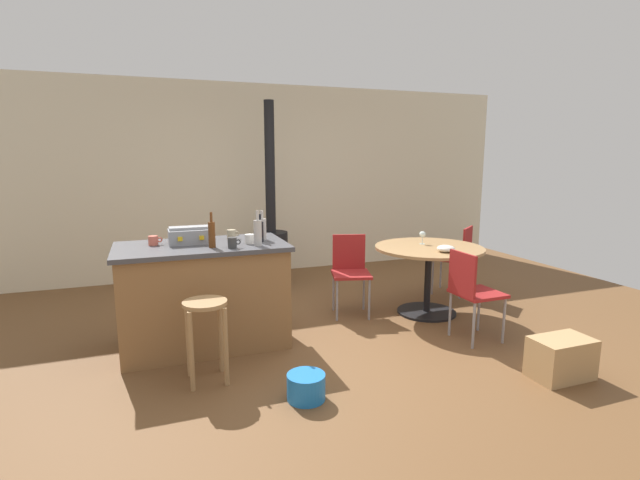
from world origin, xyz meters
name	(u,v)px	position (x,y,z in m)	size (l,w,h in m)	color
ground_plane	(327,343)	(0.00, 0.00, 0.00)	(8.80, 8.80, 0.00)	brown
back_wall	(255,180)	(0.00, 2.91, 1.35)	(8.00, 0.10, 2.70)	beige
kitchen_island	(204,295)	(-1.05, 0.37, 0.47)	(1.48, 0.82, 0.93)	olive
wooden_stool	(206,323)	(-1.12, -0.37, 0.47)	(0.33, 0.33, 0.64)	#A37A4C
dining_table	(428,262)	(1.33, 0.40, 0.57)	(1.16, 1.16, 0.74)	black
folding_chair_near	(457,255)	(2.07, 0.89, 0.50)	(0.56, 0.56, 0.85)	maroon
folding_chair_far	(350,268)	(0.54, 0.70, 0.50)	(0.49, 0.49, 0.85)	maroon
folding_chair_left	(472,289)	(1.27, -0.41, 0.50)	(0.41, 0.41, 0.85)	maroon
wood_stove	(271,242)	(0.05, 2.18, 0.57)	(0.44, 0.45, 2.40)	black
toolbox	(190,235)	(-1.14, 0.46, 1.00)	(0.37, 0.24, 0.15)	gray
bottle_0	(258,232)	(-0.60, 0.13, 1.05)	(0.07, 0.07, 0.31)	#B7B2AD
bottle_1	(212,234)	(-0.98, 0.19, 1.05)	(0.06, 0.06, 0.30)	#603314
bottle_2	(260,231)	(-0.53, 0.32, 1.03)	(0.06, 0.06, 0.25)	black
bottle_3	(262,228)	(-0.49, 0.41, 1.04)	(0.08, 0.08, 0.27)	#B7B2AD
cup_0	(154,240)	(-1.45, 0.48, 0.97)	(0.12, 0.08, 0.08)	#DB6651
cup_1	(250,239)	(-0.64, 0.26, 0.97)	(0.12, 0.09, 0.08)	white
cup_2	(233,243)	(-0.82, 0.10, 0.98)	(0.11, 0.08, 0.09)	#383838
cup_3	(232,234)	(-0.75, 0.55, 0.98)	(0.12, 0.08, 0.09)	tan
wine_glass	(423,235)	(1.34, 0.55, 0.85)	(0.07, 0.07, 0.14)	silver
serving_bowl	(446,248)	(1.33, 0.10, 0.78)	(0.18, 0.18, 0.07)	white
cardboard_box	(561,358)	(1.46, -1.27, 0.16)	(0.47, 0.29, 0.32)	tan
plastic_bucket	(306,387)	(-0.51, -0.90, 0.09)	(0.27, 0.27, 0.19)	blue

